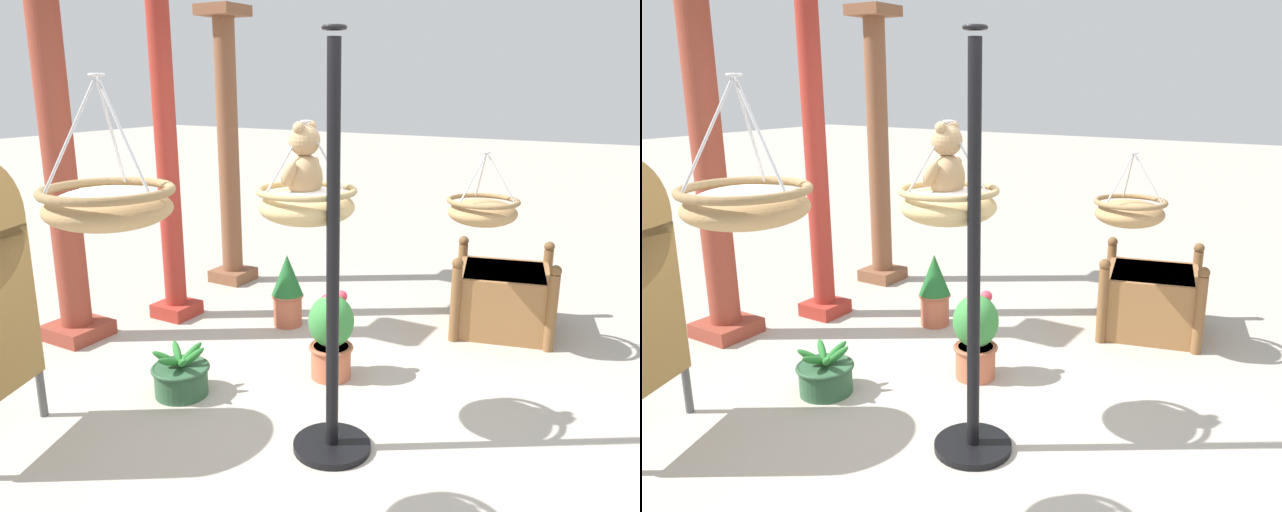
% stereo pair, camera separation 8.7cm
% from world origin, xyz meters
% --- Properties ---
extents(ground_plane, '(40.00, 40.00, 0.00)m').
position_xyz_m(ground_plane, '(0.00, 0.00, 0.00)').
color(ground_plane, '#A8A093').
extents(display_pole_central, '(0.44, 0.44, 2.27)m').
position_xyz_m(display_pole_central, '(-0.15, -0.11, 0.69)').
color(display_pole_central, black).
rests_on(display_pole_central, ground).
extents(hanging_basket_with_teddy, '(0.56, 0.56, 0.57)m').
position_xyz_m(hanging_basket_with_teddy, '(0.00, 0.14, 1.36)').
color(hanging_basket_with_teddy, tan).
extents(teddy_bear, '(0.30, 0.28, 0.44)m').
position_xyz_m(teddy_bear, '(0.00, 0.16, 1.56)').
color(teddy_bear, tan).
extents(hanging_basket_left_high, '(0.52, 0.52, 0.59)m').
position_xyz_m(hanging_basket_left_high, '(-1.22, 0.31, 1.55)').
color(hanging_basket_left_high, '#A37F51').
extents(hanging_basket_right_low, '(0.53, 0.53, 0.54)m').
position_xyz_m(hanging_basket_right_low, '(1.59, -0.39, 1.10)').
color(hanging_basket_right_low, '#A37F51').
extents(greenhouse_pillar_left, '(0.35, 0.35, 2.98)m').
position_xyz_m(greenhouse_pillar_left, '(0.99, 2.11, 1.44)').
color(greenhouse_pillar_left, '#9E2D23').
rests_on(greenhouse_pillar_left, ground).
extents(greenhouse_pillar_right, '(0.40, 0.40, 2.70)m').
position_xyz_m(greenhouse_pillar_right, '(2.06, 2.31, 1.30)').
color(greenhouse_pillar_right, brown).
rests_on(greenhouse_pillar_right, ground).
extents(greenhouse_pillar_far_back, '(0.46, 0.46, 2.96)m').
position_xyz_m(greenhouse_pillar_far_back, '(0.21, 2.46, 1.43)').
color(greenhouse_pillar_far_back, brown).
rests_on(greenhouse_pillar_far_back, ground).
extents(wooden_planter_box, '(0.98, 0.97, 0.69)m').
position_xyz_m(wooden_planter_box, '(2.14, -0.46, 0.28)').
color(wooden_planter_box, olive).
rests_on(wooden_planter_box, ground).
extents(potted_plant_tall_leafy, '(0.27, 0.27, 0.62)m').
position_xyz_m(potted_plant_tall_leafy, '(1.30, 1.13, 0.32)').
color(potted_plant_tall_leafy, '#AD563D').
rests_on(potted_plant_tall_leafy, ground).
extents(potted_plant_bushy_green, '(0.39, 0.39, 0.34)m').
position_xyz_m(potted_plant_bushy_green, '(-0.09, 1.07, 0.13)').
color(potted_plant_bushy_green, '#2D5638').
rests_on(potted_plant_bushy_green, ground).
extents(potted_plant_small_succulent, '(0.32, 0.32, 0.62)m').
position_xyz_m(potted_plant_small_succulent, '(0.63, 0.34, 0.32)').
color(potted_plant_small_succulent, '#BC6042').
rests_on(potted_plant_small_succulent, ground).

